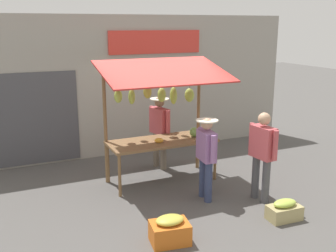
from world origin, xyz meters
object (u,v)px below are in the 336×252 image
object	(u,v)px
vendor_with_sunhat	(160,127)
shopper_in_grey_tee	(206,153)
produce_crate_near	(284,211)
market_stall	(162,107)
shopper_with_ponytail	(262,150)
produce_crate_side	(170,230)

from	to	relation	value
vendor_with_sunhat	shopper_in_grey_tee	size ratio (longest dim) A/B	1.05
vendor_with_sunhat	produce_crate_near	distance (m)	3.39
vendor_with_sunhat	shopper_in_grey_tee	world-z (taller)	vendor_with_sunhat
market_stall	shopper_with_ponytail	distance (m)	2.16
market_stall	produce_crate_near	distance (m)	3.05
market_stall	produce_crate_near	size ratio (longest dim) A/B	4.33
vendor_with_sunhat	produce_crate_near	bearing A→B (deg)	2.37
shopper_with_ponytail	produce_crate_near	distance (m)	1.14
market_stall	produce_crate_side	distance (m)	2.85
market_stall	produce_crate_side	xyz separation A→B (m)	(0.91, 2.33, -1.36)
shopper_in_grey_tee	vendor_with_sunhat	bearing A→B (deg)	9.41
vendor_with_sunhat	produce_crate_near	size ratio (longest dim) A/B	2.83
shopper_in_grey_tee	shopper_with_ponytail	xyz separation A→B (m)	(-0.90, 0.46, 0.06)
shopper_in_grey_tee	produce_crate_near	bearing A→B (deg)	-141.46
market_stall	shopper_with_ponytail	world-z (taller)	market_stall
market_stall	shopper_with_ponytail	bearing A→B (deg)	126.78
shopper_in_grey_tee	produce_crate_near	size ratio (longest dim) A/B	2.70
vendor_with_sunhat	produce_crate_side	world-z (taller)	vendor_with_sunhat
shopper_in_grey_tee	shopper_with_ponytail	distance (m)	1.01
vendor_with_sunhat	shopper_with_ponytail	size ratio (longest dim) A/B	0.98
shopper_in_grey_tee	shopper_with_ponytail	world-z (taller)	shopper_with_ponytail
shopper_in_grey_tee	produce_crate_side	xyz separation A→B (m)	(1.25, 1.13, -0.71)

